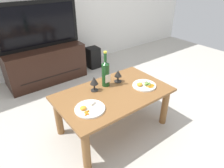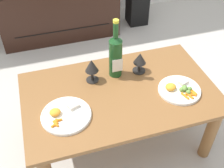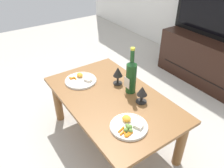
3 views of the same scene
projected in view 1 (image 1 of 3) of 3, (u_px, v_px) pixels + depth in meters
ground_plane at (113, 127)px, 2.13m from camera, size 6.40×6.40×0.00m
dining_table at (113, 99)px, 1.96m from camera, size 1.09×0.66×0.44m
tv_stand at (45, 64)px, 2.94m from camera, size 1.10×0.50×0.51m
tv_screen at (38, 25)px, 2.66m from camera, size 1.13×0.05×0.62m
floor_speaker at (93, 57)px, 3.37m from camera, size 0.20×0.20×0.35m
wine_bottle at (106, 73)px, 1.96m from camera, size 0.08×0.08×0.37m
goblet_left at (94, 81)px, 1.90m from camera, size 0.08×0.08×0.15m
goblet_right at (118, 74)px, 2.06m from camera, size 0.08×0.08×0.13m
dinner_plate_left at (90, 108)px, 1.68m from camera, size 0.26×0.26×0.04m
dinner_plate_right at (144, 85)px, 2.02m from camera, size 0.24×0.24×0.05m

